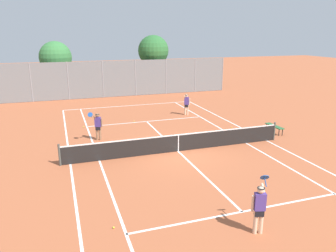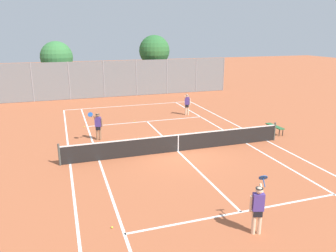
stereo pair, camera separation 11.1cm
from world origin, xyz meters
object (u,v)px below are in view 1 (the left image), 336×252
at_px(courtside_bench, 274,126).
at_px(tree_behind_left, 55,58).
at_px(loose_tennis_ball_1, 134,121).
at_px(loose_tennis_ball_4, 84,127).
at_px(loose_tennis_ball_3, 232,127).
at_px(player_near_side, 259,206).
at_px(player_far_right, 187,103).
at_px(tree_behind_right, 153,51).
at_px(loose_tennis_ball_2, 114,228).
at_px(tennis_net, 178,142).
at_px(player_far_left, 98,125).

xyz_separation_m(courtside_bench, tree_behind_left, (-12.58, 18.13, 3.19)).
height_order(loose_tennis_ball_1, loose_tennis_ball_4, same).
xyz_separation_m(loose_tennis_ball_3, courtside_bench, (1.98, -1.81, 0.38)).
xyz_separation_m(player_near_side, loose_tennis_ball_3, (5.10, 10.66, -0.89)).
xyz_separation_m(player_far_right, tree_behind_left, (-9.09, 12.10, 2.69)).
bearing_deg(courtside_bench, tree_behind_right, 99.64).
height_order(loose_tennis_ball_4, tree_behind_left, tree_behind_left).
bearing_deg(loose_tennis_ball_2, loose_tennis_ball_1, 74.02).
bearing_deg(tree_behind_left, loose_tennis_ball_1, -69.05).
relative_size(loose_tennis_ball_1, courtside_bench, 0.04).
height_order(loose_tennis_ball_4, courtside_bench, courtside_bench).
relative_size(loose_tennis_ball_3, tree_behind_left, 0.01).
xyz_separation_m(player_far_right, courtside_bench, (3.49, -6.04, -0.50)).
xyz_separation_m(tree_behind_left, tree_behind_right, (9.71, -1.20, 0.58)).
distance_m(tennis_net, courtside_bench, 6.97).
bearing_deg(loose_tennis_ball_3, loose_tennis_ball_1, 147.93).
bearing_deg(player_near_side, courtside_bench, 51.39).
bearing_deg(tree_behind_right, courtside_bench, -80.36).
height_order(player_near_side, player_far_right, player_near_side).
height_order(player_far_left, tree_behind_right, tree_behind_right).
bearing_deg(player_far_left, tree_behind_right, 62.53).
bearing_deg(player_near_side, loose_tennis_ball_1, 92.56).
bearing_deg(loose_tennis_ball_3, player_far_left, 178.30).
xyz_separation_m(player_near_side, tree_behind_left, (-5.51, 26.99, 2.67)).
relative_size(player_far_left, tree_behind_left, 0.34).
bearing_deg(loose_tennis_ball_2, loose_tennis_ball_4, 89.52).
bearing_deg(tree_behind_left, tree_behind_right, -7.04).
distance_m(loose_tennis_ball_2, tree_behind_left, 25.58).
xyz_separation_m(player_near_side, player_far_right, (3.58, 14.89, -0.02)).
height_order(player_far_left, tree_behind_left, tree_behind_left).
bearing_deg(tennis_net, player_near_side, -91.57).
bearing_deg(player_far_right, courtside_bench, -59.93).
distance_m(player_far_right, tree_behind_right, 11.39).
distance_m(player_far_right, tree_behind_left, 15.37).
bearing_deg(player_near_side, player_far_right, 76.49).
bearing_deg(loose_tennis_ball_1, loose_tennis_ball_4, -175.11).
relative_size(courtside_bench, tree_behind_left, 0.28).
distance_m(loose_tennis_ball_1, courtside_bench, 9.42).
xyz_separation_m(courtside_bench, tree_behind_right, (-2.88, 16.93, 3.77)).
xyz_separation_m(player_far_right, tree_behind_right, (0.62, 10.90, 3.27)).
bearing_deg(loose_tennis_ball_1, player_far_right, 8.55).
xyz_separation_m(loose_tennis_ball_3, tree_behind_right, (-0.90, 15.12, 4.14)).
height_order(player_near_side, loose_tennis_ball_3, player_near_side).
distance_m(tree_behind_left, tree_behind_right, 9.80).
distance_m(tennis_net, tree_behind_left, 20.40).
height_order(loose_tennis_ball_2, tree_behind_left, tree_behind_left).
height_order(tennis_net, player_far_left, player_far_left).
relative_size(player_near_side, courtside_bench, 1.18).
bearing_deg(courtside_bench, loose_tennis_ball_4, 155.52).
bearing_deg(tree_behind_left, tennis_net, -73.52).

